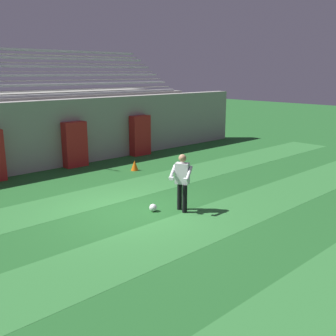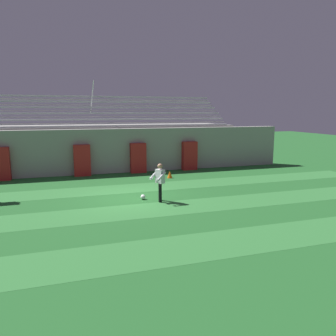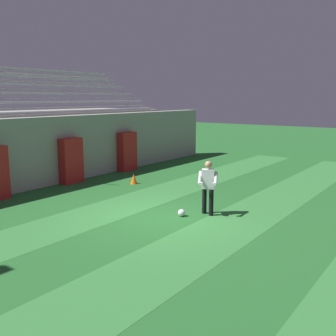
# 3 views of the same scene
# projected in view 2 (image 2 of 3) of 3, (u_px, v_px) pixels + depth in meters

# --- Properties ---
(ground_plane) EXTENTS (80.00, 80.00, 0.00)m
(ground_plane) POSITION_uv_depth(u_px,v_px,m) (130.00, 198.00, 14.91)
(ground_plane) COLOR #236028
(turf_stripe_near) EXTENTS (28.00, 1.95, 0.01)m
(turf_stripe_near) POSITION_uv_depth(u_px,v_px,m) (170.00, 250.00, 9.28)
(turf_stripe_near) COLOR #337A38
(turf_stripe_near) RESTS_ON ground
(turf_stripe_mid) EXTENTS (28.00, 1.95, 0.01)m
(turf_stripe_mid) POSITION_uv_depth(u_px,v_px,m) (140.00, 211.00, 12.95)
(turf_stripe_mid) COLOR #337A38
(turf_stripe_mid) RESTS_ON ground
(turf_stripe_far) EXTENTS (28.00, 1.95, 0.01)m
(turf_stripe_far) POSITION_uv_depth(u_px,v_px,m) (123.00, 189.00, 16.61)
(turf_stripe_far) COLOR #337A38
(turf_stripe_far) RESTS_ON ground
(back_wall) EXTENTS (24.00, 0.60, 2.80)m
(back_wall) POSITION_uv_depth(u_px,v_px,m) (109.00, 151.00, 20.78)
(back_wall) COLOR #999691
(back_wall) RESTS_ON ground
(padding_pillar_gate_left) EXTENTS (0.99, 0.44, 1.89)m
(padding_pillar_gate_left) POSITION_uv_depth(u_px,v_px,m) (82.00, 160.00, 19.82)
(padding_pillar_gate_left) COLOR #B21E1E
(padding_pillar_gate_left) RESTS_ON ground
(padding_pillar_gate_right) EXTENTS (0.99, 0.44, 1.89)m
(padding_pillar_gate_right) POSITION_uv_depth(u_px,v_px,m) (138.00, 158.00, 20.86)
(padding_pillar_gate_right) COLOR #B21E1E
(padding_pillar_gate_right) RESTS_ON ground
(padding_pillar_far_left) EXTENTS (0.99, 0.44, 1.89)m
(padding_pillar_far_left) POSITION_uv_depth(u_px,v_px,m) (1.00, 164.00, 18.48)
(padding_pillar_far_left) COLOR #B21E1E
(padding_pillar_far_left) RESTS_ON ground
(padding_pillar_far_right) EXTENTS (0.99, 0.44, 1.89)m
(padding_pillar_far_right) POSITION_uv_depth(u_px,v_px,m) (190.00, 156.00, 21.91)
(padding_pillar_far_right) COLOR #B21E1E
(padding_pillar_far_right) RESTS_ON ground
(bleacher_stand) EXTENTS (18.00, 4.75, 5.83)m
(bleacher_stand) POSITION_uv_depth(u_px,v_px,m) (104.00, 145.00, 23.29)
(bleacher_stand) COLOR #999691
(bleacher_stand) RESTS_ON ground
(goalkeeper) EXTENTS (0.69, 0.73, 1.67)m
(goalkeeper) POSITION_uv_depth(u_px,v_px,m) (160.00, 180.00, 14.15)
(goalkeeper) COLOR black
(goalkeeper) RESTS_ON ground
(soccer_ball) EXTENTS (0.22, 0.22, 0.22)m
(soccer_ball) POSITION_uv_depth(u_px,v_px,m) (143.00, 197.00, 14.62)
(soccer_ball) COLOR white
(soccer_ball) RESTS_ON ground
(traffic_cone) EXTENTS (0.30, 0.30, 0.42)m
(traffic_cone) POSITION_uv_depth(u_px,v_px,m) (170.00, 174.00, 19.30)
(traffic_cone) COLOR orange
(traffic_cone) RESTS_ON ground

